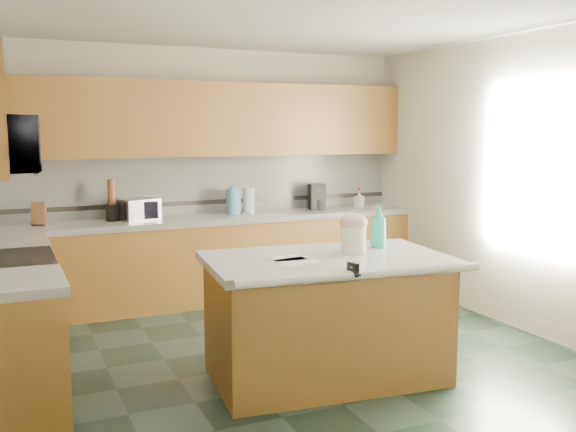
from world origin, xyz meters
TOP-DOWN VIEW (x-y plane):
  - floor at (0.00, 0.00)m, footprint 4.60×4.60m
  - ceiling at (0.00, 0.00)m, footprint 4.60×4.60m
  - wall_back at (0.00, 2.32)m, footprint 4.60×0.04m
  - wall_front at (0.00, -2.32)m, footprint 4.60×0.04m
  - wall_right at (2.32, 0.00)m, footprint 0.04×4.60m
  - back_base_cab at (0.00, 2.00)m, footprint 4.60×0.60m
  - back_countertop at (0.00, 2.00)m, footprint 4.60×0.64m
  - back_upper_cab at (0.00, 2.13)m, footprint 4.60×0.33m
  - back_backsplash at (0.00, 2.29)m, footprint 4.60×0.02m
  - back_accent_band at (0.00, 2.28)m, footprint 4.60×0.01m
  - left_base_cab_rear at (-2.00, 1.29)m, footprint 0.60×0.82m
  - left_counter_rear at (-2.00, 1.29)m, footprint 0.64×0.82m
  - left_base_cab_front at (-2.00, -0.24)m, footprint 0.60×0.72m
  - left_counter_front at (-2.00, -0.24)m, footprint 0.64×0.72m
  - range_body at (-2.00, 0.50)m, footprint 0.60×0.76m
  - range_oven_door at (-1.71, 0.50)m, footprint 0.02×0.68m
  - range_cooktop at (-2.00, 0.50)m, footprint 0.62×0.78m
  - range_handle at (-1.68, 0.50)m, footprint 0.02×0.66m
  - microwave at (-2.00, 0.50)m, footprint 0.50×0.73m
  - island_base at (0.12, -0.41)m, footprint 1.73×1.10m
  - island_top at (0.12, -0.41)m, footprint 1.84×1.21m
  - island_bullnose at (0.12, -0.93)m, footprint 1.74×0.24m
  - treat_jar at (0.36, -0.37)m, footprint 0.25×0.25m
  - treat_jar_lid at (0.36, -0.37)m, footprint 0.21×0.21m
  - treat_jar_knob at (0.36, -0.37)m, footprint 0.07×0.02m
  - treat_jar_knob_end_l at (0.33, -0.37)m, footprint 0.04×0.04m
  - treat_jar_knob_end_r at (0.40, -0.37)m, footprint 0.04×0.04m
  - soap_bottle_island at (0.65, -0.27)m, footprint 0.15×0.15m
  - paper_sheet_a at (-0.16, -0.48)m, footprint 0.34×0.28m
  - paper_sheet_b at (-0.18, -0.37)m, footprint 0.25×0.20m
  - clamp_body at (0.05, -0.91)m, footprint 0.04×0.10m
  - clamp_handle at (0.05, -0.97)m, footprint 0.02×0.07m
  - knife_block at (-1.71, 2.05)m, footprint 0.16×0.19m
  - utensil_crock at (-1.01, 2.08)m, footprint 0.14×0.14m
  - utensil_bundle at (-1.01, 2.08)m, footprint 0.08×0.08m
  - toaster_oven at (-0.75, 2.05)m, footprint 0.44×0.36m
  - toaster_oven_door at (-0.75, 1.93)m, footprint 0.33×0.01m
  - paper_towel at (0.46, 2.10)m, footprint 0.12×0.12m
  - paper_towel_base at (0.46, 2.10)m, footprint 0.18×0.18m
  - water_jug at (0.27, 2.06)m, footprint 0.16×0.16m
  - water_jug_neck at (0.27, 2.06)m, footprint 0.08×0.08m
  - coffee_maker at (1.29, 2.08)m, footprint 0.21×0.22m
  - coffee_carafe at (1.29, 2.04)m, footprint 0.12×0.12m
  - soap_bottle_back at (1.84, 2.05)m, footprint 0.11×0.12m
  - soap_back_cap at (1.84, 2.05)m, footprint 0.02×0.02m
  - window_light_proxy at (2.29, -0.20)m, footprint 0.02×1.40m

SIDE VIEW (x-z plane):
  - floor at x=0.00m, z-range 0.00..0.00m
  - range_oven_door at x=-1.71m, z-range 0.12..0.68m
  - back_base_cab at x=0.00m, z-range 0.00..0.86m
  - left_base_cab_rear at x=-2.00m, z-range 0.00..0.86m
  - left_base_cab_front at x=-2.00m, z-range 0.00..0.86m
  - island_base at x=0.12m, z-range 0.00..0.86m
  - range_body at x=-2.00m, z-range 0.00..0.88m
  - range_handle at x=-1.68m, z-range 0.77..0.79m
  - back_countertop at x=0.00m, z-range 0.86..0.92m
  - left_counter_rear at x=-2.00m, z-range 0.86..0.92m
  - left_counter_front at x=-2.00m, z-range 0.86..0.92m
  - island_top at x=0.12m, z-range 0.86..0.92m
  - island_bullnose at x=0.12m, z-range 0.86..0.92m
  - range_cooktop at x=-2.00m, z-range 0.88..0.92m
  - clamp_handle at x=0.05m, z-range 0.90..0.92m
  - paper_sheet_a at x=-0.16m, z-range 0.92..0.92m
  - paper_sheet_b at x=-0.18m, z-range 0.92..0.92m
  - paper_towel_base at x=0.46m, z-range 0.92..0.93m
  - clamp_body at x=0.05m, z-range 0.89..0.97m
  - coffee_carafe at x=1.29m, z-range 0.92..1.04m
  - utensil_crock at x=-1.01m, z-range 0.92..1.09m
  - soap_bottle_back at x=1.84m, z-range 0.92..1.12m
  - treat_jar at x=0.36m, z-range 0.92..1.12m
  - toaster_oven at x=-0.75m, z-range 0.92..1.14m
  - toaster_oven_door at x=-0.75m, z-range 0.94..1.12m
  - knife_block at x=-1.71m, z-range 0.91..1.15m
  - back_accent_band at x=0.00m, z-range 1.02..1.06m
  - water_jug at x=0.27m, z-range 0.92..1.19m
  - paper_towel at x=0.46m, z-range 0.92..1.19m
  - coffee_maker at x=1.29m, z-range 0.92..1.21m
  - soap_bottle_island at x=0.65m, z-range 0.92..1.25m
  - soap_back_cap at x=1.84m, z-range 1.12..1.15m
  - treat_jar_lid at x=0.36m, z-range 1.09..1.22m
  - treat_jar_knob at x=0.36m, z-range 1.19..1.21m
  - treat_jar_knob_end_l at x=0.33m, z-range 1.18..1.22m
  - treat_jar_knob_end_r at x=0.40m, z-range 1.18..1.22m
  - water_jug_neck at x=0.27m, z-range 1.19..1.23m
  - utensil_bundle at x=-1.01m, z-range 1.09..1.34m
  - back_backsplash at x=0.00m, z-range 0.92..1.55m
  - wall_back at x=0.00m, z-range 0.00..2.70m
  - wall_front at x=0.00m, z-range 0.00..2.70m
  - wall_right at x=2.32m, z-range 0.00..2.70m
  - window_light_proxy at x=2.29m, z-range 0.95..2.05m
  - microwave at x=-2.00m, z-range 1.53..1.94m
  - back_upper_cab at x=0.00m, z-range 1.55..2.33m
  - ceiling at x=0.00m, z-range 2.70..2.70m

